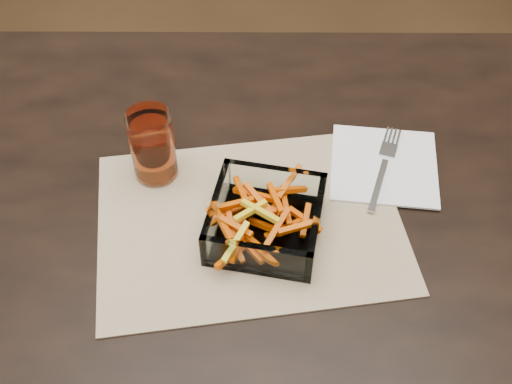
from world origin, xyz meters
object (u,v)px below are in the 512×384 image
dining_table (303,240)px  fork (384,165)px  tumbler (153,148)px  glass_bowl (266,221)px

dining_table → fork: fork is taller
dining_table → fork: size_ratio=8.58×
dining_table → tumbler: bearing=164.6°
tumbler → fork: size_ratio=0.65×
dining_table → tumbler: (-0.24, 0.07, 0.15)m
glass_bowl → tumbler: tumbler is taller
tumbler → dining_table: bearing=-15.4°
dining_table → tumbler: tumbler is taller
fork → dining_table: bearing=-129.9°
dining_table → fork: 0.18m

